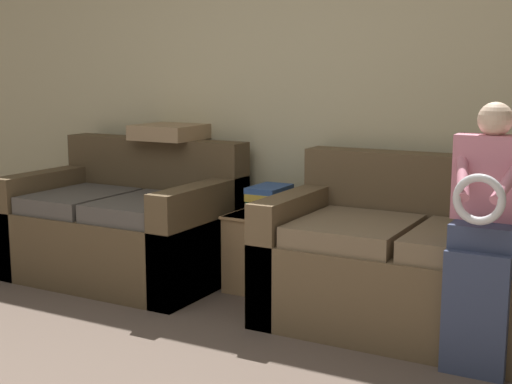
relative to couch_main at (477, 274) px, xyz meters
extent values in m
cube|color=beige|center=(-1.24, 0.53, 0.94)|extent=(7.90, 0.06, 2.55)
cube|color=brown|center=(0.00, -0.04, -0.10)|extent=(2.18, 0.93, 0.46)
cube|color=brown|center=(0.00, 0.33, 0.35)|extent=(2.18, 0.20, 0.44)
cube|color=brown|center=(-1.01, -0.04, 0.01)|extent=(0.16, 0.93, 0.68)
cube|color=#7A664C|center=(-0.62, -0.14, 0.19)|extent=(0.58, 0.69, 0.11)
cube|color=#7A664C|center=(0.00, -0.14, 0.19)|extent=(0.58, 0.69, 0.11)
cube|color=brown|center=(-2.28, -0.06, -0.10)|extent=(1.41, 0.93, 0.46)
cube|color=brown|center=(-2.28, 0.31, 0.35)|extent=(1.41, 0.20, 0.44)
cube|color=brown|center=(-2.90, -0.06, 0.01)|extent=(0.16, 0.93, 0.68)
cube|color=brown|center=(-1.65, -0.06, 0.01)|extent=(0.16, 0.93, 0.68)
cube|color=#514C47|center=(-2.55, -0.16, 0.18)|extent=(0.51, 0.69, 0.11)
cube|color=#514C47|center=(-2.00, -0.16, 0.18)|extent=(0.51, 0.69, 0.11)
cube|color=#384260|center=(0.10, -0.50, -0.04)|extent=(0.29, 0.10, 0.57)
cube|color=#384260|center=(0.10, -0.36, 0.30)|extent=(0.29, 0.28, 0.11)
cube|color=#D17A8E|center=(0.10, -0.29, 0.55)|extent=(0.34, 0.14, 0.39)
sphere|color=beige|center=(0.10, -0.29, 0.82)|extent=(0.16, 0.16, 0.16)
torus|color=silver|center=(0.10, -0.56, 0.49)|extent=(0.22, 0.04, 0.22)
cylinder|color=#D17A8E|center=(0.00, -0.43, 0.58)|extent=(0.13, 0.31, 0.22)
cylinder|color=#D17A8E|center=(0.21, -0.43, 0.58)|extent=(0.13, 0.31, 0.22)
cube|color=#9E7A51|center=(-1.33, 0.22, -0.09)|extent=(0.40, 0.50, 0.48)
cube|color=tan|center=(-1.33, 0.22, 0.15)|extent=(0.42, 0.52, 0.02)
cube|color=#4C4C56|center=(-1.32, 0.21, 0.18)|extent=(0.21, 0.24, 0.04)
cube|color=#3D8451|center=(-1.31, 0.21, 0.22)|extent=(0.21, 0.27, 0.04)
cube|color=gold|center=(-1.32, 0.22, 0.26)|extent=(0.19, 0.31, 0.05)
cube|color=#33569E|center=(-1.32, 0.21, 0.31)|extent=(0.20, 0.30, 0.04)
cube|color=#A38460|center=(-2.14, 0.31, 0.62)|extent=(0.42, 0.42, 0.10)
camera|label=1|loc=(0.71, -3.65, 1.04)|focal=50.00mm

